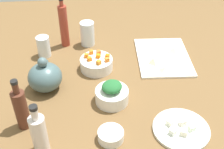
{
  "coord_description": "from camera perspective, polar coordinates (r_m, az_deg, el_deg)",
  "views": [
    {
      "loc": [
        -101.04,
        9.05,
        86.45
      ],
      "look_at": [
        0.0,
        0.0,
        8.0
      ],
      "focal_mm": 46.76,
      "sensor_mm": 36.0,
      "label": 1
    }
  ],
  "objects": [
    {
      "name": "tabletop",
      "position": [
        1.32,
        0.0,
        -2.23
      ],
      "size": [
        190.0,
        190.0,
        3.0
      ],
      "primitive_type": "cube",
      "color": "brown",
      "rests_on": "ground"
    },
    {
      "name": "cutting_board",
      "position": [
        1.5,
        9.95,
        3.43
      ],
      "size": [
        35.3,
        27.44,
        1.0
      ],
      "primitive_type": "cube",
      "rotation": [
        0.0,
        0.0,
        -0.05
      ],
      "color": "white",
      "rests_on": "tabletop"
    },
    {
      "name": "plate_tofu",
      "position": [
        1.14,
        13.34,
        -10.37
      ],
      "size": [
        21.28,
        21.28,
        1.2
      ],
      "primitive_type": "cylinder",
      "color": "white",
      "rests_on": "tabletop"
    },
    {
      "name": "bowl_greens",
      "position": [
        1.21,
        -0.03,
        -4.2
      ],
      "size": [
        13.76,
        13.76,
        5.86
      ],
      "primitive_type": "cylinder",
      "color": "white",
      "rests_on": "tabletop"
    },
    {
      "name": "bowl_carrots",
      "position": [
        1.39,
        -3.05,
        2.08
      ],
      "size": [
        15.41,
        15.41,
        5.57
      ],
      "primitive_type": "cylinder",
      "color": "white",
      "rests_on": "tabletop"
    },
    {
      "name": "bowl_small_side",
      "position": [
        1.07,
        -0.25,
        -11.82
      ],
      "size": [
        9.47,
        9.47,
        3.75
      ],
      "primitive_type": "cylinder",
      "color": "white",
      "rests_on": "tabletop"
    },
    {
      "name": "teapot",
      "position": [
        1.28,
        -12.97,
        -0.41
      ],
      "size": [
        16.45,
        14.62,
        15.98
      ],
      "color": "#476265",
      "rests_on": "tabletop"
    },
    {
      "name": "bottle_0",
      "position": [
        1.12,
        -17.39,
        -6.35
      ],
      "size": [
        5.0,
        5.0,
        21.92
      ],
      "color": "#542B1D",
      "rests_on": "tabletop"
    },
    {
      "name": "bottle_1",
      "position": [
        1.02,
        -14.07,
        -11.14
      ],
      "size": [
        5.44,
        5.44,
        21.03
      ],
      "color": "silver",
      "rests_on": "tabletop"
    },
    {
      "name": "bottle_2",
      "position": [
        1.54,
        -9.41,
        9.46
      ],
      "size": [
        4.48,
        4.48,
        26.59
      ],
      "color": "maroon",
      "rests_on": "tabletop"
    },
    {
      "name": "drinking_glass_0",
      "position": [
        1.56,
        -4.83,
        7.97
      ],
      "size": [
        7.39,
        7.39,
        12.85
      ],
      "primitive_type": "cylinder",
      "color": "white",
      "rests_on": "tabletop"
    },
    {
      "name": "drinking_glass_1",
      "position": [
        1.5,
        -13.23,
        5.34
      ],
      "size": [
        6.52,
        6.52,
        10.67
      ],
      "primitive_type": "cylinder",
      "color": "white",
      "rests_on": "tabletop"
    },
    {
      "name": "carrot_cube_0",
      "position": [
        1.38,
        -2.72,
        3.64
      ],
      "size": [
        2.38,
        2.38,
        1.8
      ],
      "primitive_type": "cube",
      "rotation": [
        0.0,
        0.0,
        1.15
      ],
      "color": "orange",
      "rests_on": "bowl_carrots"
    },
    {
      "name": "carrot_cube_1",
      "position": [
        1.38,
        -5.04,
        3.7
      ],
      "size": [
        2.1,
        2.1,
        1.8
      ],
      "primitive_type": "cube",
      "rotation": [
        0.0,
        0.0,
        2.96
      ],
      "color": "orange",
      "rests_on": "bowl_carrots"
    },
    {
      "name": "carrot_cube_2",
      "position": [
        1.35,
        -0.96,
        2.91
      ],
      "size": [
        2.29,
        2.29,
        1.8
      ],
      "primitive_type": "cube",
      "rotation": [
        0.0,
        0.0,
        1.9
      ],
      "color": "orange",
      "rests_on": "bowl_carrots"
    },
    {
      "name": "carrot_cube_3",
      "position": [
        1.33,
        -2.62,
        2.36
      ],
      "size": [
        2.54,
        2.54,
        1.8
      ],
      "primitive_type": "cube",
      "rotation": [
        0.0,
        0.0,
        0.85
      ],
      "color": "orange",
      "rests_on": "bowl_carrots"
    },
    {
      "name": "carrot_cube_4",
      "position": [
        1.36,
        -4.44,
        3.05
      ],
      "size": [
        2.38,
        2.38,
        1.8
      ],
      "primitive_type": "cube",
      "rotation": [
        0.0,
        0.0,
        1.99
      ],
      "color": "orange",
      "rests_on": "bowl_carrots"
    },
    {
      "name": "carrot_cube_5",
      "position": [
        1.41,
        -4.08,
        4.39
      ],
      "size": [
        1.99,
        1.99,
        1.8
      ],
      "primitive_type": "cube",
      "rotation": [
        0.0,
        0.0,
        0.11
      ],
      "color": "orange",
      "rests_on": "bowl_carrots"
    },
    {
      "name": "carrot_cube_6",
      "position": [
        1.37,
        -0.9,
        3.6
      ],
      "size": [
        2.3,
        2.3,
        1.8
      ],
      "primitive_type": "cube",
      "rotation": [
        0.0,
        0.0,
        2.8
      ],
      "color": "orange",
      "rests_on": "bowl_carrots"
    },
    {
      "name": "carrot_cube_7",
      "position": [
        1.4,
        -2.64,
        4.37
      ],
      "size": [
        2.25,
        2.25,
        1.8
      ],
      "primitive_type": "cube",
      "rotation": [
        0.0,
        0.0,
        1.87
      ],
      "color": "orange",
      "rests_on": "bowl_carrots"
    },
    {
      "name": "chopped_greens_mound",
      "position": [
        1.17,
        -0.03,
        -2.39
      ],
      "size": [
        11.57,
        11.65,
        4.05
      ],
      "primitive_type": "ellipsoid",
      "rotation": [
        0.0,
        0.0,
        2.25
      ],
      "color": "#256832",
      "rests_on": "bowl_greens"
    },
    {
      "name": "tofu_cube_0",
      "position": [
        1.13,
        15.32,
        -10.03
      ],
      "size": [
        2.94,
        2.94,
        2.2
      ],
      "primitive_type": "cube",
      "rotation": [
        0.0,
        0.0,
        0.45
      ],
      "color": "white",
      "rests_on": "plate_tofu"
    },
    {
      "name": "tofu_cube_1",
      "position": [
        1.11,
        13.95,
        -10.94
      ],
      "size": [
        2.85,
        2.85,
        2.2
      ],
      "primitive_type": "cube",
      "rotation": [
        0.0,
        0.0,
        2.77
      ],
      "color": "#F3E8CD",
      "rests_on": "plate_tofu"
    },
    {
      "name": "tofu_cube_2",
      "position": [
        1.14,
        13.66,
        -9.07
      ],
      "size": [
        2.61,
        2.61,
        2.2
      ],
      "primitive_type": "cube",
      "rotation": [
        0.0,
        0.0,
        1.78
      ],
      "color": "white",
      "rests_on": "plate_tofu"
    },
    {
      "name": "tofu_cube_3",
      "position": [
        1.13,
        11.27,
        -9.17
      ],
      "size": [
        3.09,
        3.09,
        2.2
      ],
      "primitive_type": "cube",
      "rotation": [
        0.0,
        0.0,
        2.24
      ],
      "color": "white",
      "rests_on": "plate_tofu"
    },
    {
      "name": "tofu_cube_4",
      "position": [
        1.1,
        11.8,
        -10.86
      ],
      "size": [
        3.09,
        3.09,
        2.2
      ],
      "primitive_type": "cube",
      "rotation": [
        0.0,
        0.0,
        2.23
      ],
      "color": "white",
      "rests_on": "plate_tofu"
    },
    {
      "name": "dumpling_0",
      "position": [
        1.43,
        8.08,
        2.67
      ],
      "size": [
        5.16,
        4.72,
        2.56
      ],
      "primitive_type": "pyramid",
      "rotation": [
        0.0,
        0.0,
        0.22
      ],
      "color": "beige",
      "rests_on": "cutting_board"
    },
    {
      "name": "dumpling_1",
      "position": [
        1.53,
        11.99,
        4.71
      ],
      "size": [
        6.2,
        6.69,
        2.34
      ],
      "primitive_type": "pyramid",
      "rotation": [
        0.0,
        0.0,
        4.92
      ],
      "color": "beige",
      "rests_on": "cutting_board"
    },
    {
      "name": "dumpling_2",
      "position": [
        1.38,
        10.29,
        0.99
      ],
      "size": [
        6.68,
        6.62,
        2.24
      ],
      "primitive_type": "pyramid",
      "rotation": [
        0.0,
        0.0,
        2.42
      ],
      "color": "beige",
      "rests_on": "cutting_board"
    },
    {
      "name": "dumpling_3",
      "position": [
        1.55,
        9.03,
        5.59
      ],
      "size": [
        5.1,
        5.11,
        2.04
      ],
      "primitive_type": "pyramid",
      "rotation": [
        0.0,
        0.0,
        1.59
      ],
      "color": "beige",
      "rests_on": "cutting_board"
    }
  ]
}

